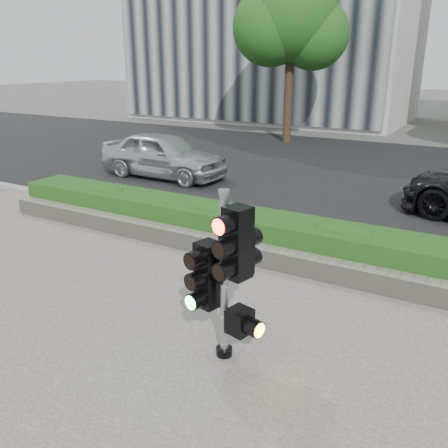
% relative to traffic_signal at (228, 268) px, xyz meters
% --- Properties ---
extents(ground, '(120.00, 120.00, 0.00)m').
position_rel_traffic_signal_xyz_m(ground, '(-1.09, 0.79, -1.20)').
color(ground, '#51514C').
rests_on(ground, ground).
extents(sidewalk, '(16.00, 11.00, 0.03)m').
position_rel_traffic_signal_xyz_m(sidewalk, '(-1.09, -1.71, -1.19)').
color(sidewalk, '#9E9389').
rests_on(sidewalk, ground).
extents(road, '(60.00, 13.00, 0.02)m').
position_rel_traffic_signal_xyz_m(road, '(-1.09, 10.79, -1.19)').
color(road, black).
rests_on(road, ground).
extents(curb, '(60.00, 0.25, 0.12)m').
position_rel_traffic_signal_xyz_m(curb, '(-1.09, 3.94, -1.14)').
color(curb, gray).
rests_on(curb, ground).
extents(stone_wall, '(12.00, 0.32, 0.34)m').
position_rel_traffic_signal_xyz_m(stone_wall, '(-1.09, 2.69, -1.00)').
color(stone_wall, gray).
rests_on(stone_wall, sidewalk).
extents(hedge, '(12.00, 1.00, 0.68)m').
position_rel_traffic_signal_xyz_m(hedge, '(-1.09, 3.34, -0.83)').
color(hedge, '#3D8629').
rests_on(hedge, sidewalk).
extents(tree_left, '(4.61, 4.03, 7.34)m').
position_rel_traffic_signal_xyz_m(tree_left, '(-5.61, 15.35, 3.84)').
color(tree_left, black).
rests_on(tree_left, ground).
extents(traffic_signal, '(0.77, 0.62, 2.12)m').
position_rel_traffic_signal_xyz_m(traffic_signal, '(0.00, 0.00, 0.00)').
color(traffic_signal, black).
rests_on(traffic_signal, sidewalk).
extents(car_silver, '(4.10, 1.70, 1.39)m').
position_rel_traffic_signal_xyz_m(car_silver, '(-6.34, 7.25, -0.49)').
color(car_silver, silver).
rests_on(car_silver, road).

